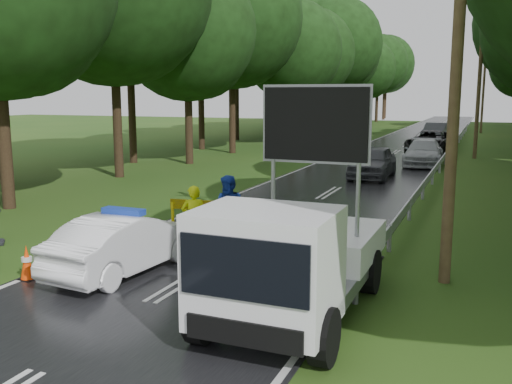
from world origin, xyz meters
The scene contains 20 objects.
ground centered at (0.00, 0.00, 0.00)m, with size 160.00×160.00×0.00m, color #204915.
road centered at (0.00, 30.00, 0.01)m, with size 7.00×140.00×0.02m, color black.
guardrail centered at (3.70, 29.67, 0.55)m, with size 0.12×60.06×0.70m.
utility_pole_near centered at (5.20, 2.00, 5.06)m, with size 1.40×0.24×10.00m.
utility_pole_mid centered at (5.20, 28.00, 5.06)m, with size 1.40×0.24×10.00m.
utility_pole_far centered at (5.20, 54.00, 5.06)m, with size 1.40×0.24×10.00m.
police_sedan centered at (-1.58, -0.01, 0.67)m, with size 1.77×4.18×1.48m.
work_truck centered at (2.80, -1.23, 1.12)m, with size 2.38×5.22×4.14m.
barrier centered at (-0.72, 3.13, 0.88)m, with size 2.80×0.44×1.17m.
officer centered at (-0.89, 2.00, 0.88)m, with size 0.64×0.42×1.75m, color #C2DE0C.
civilian centered at (-0.35, 3.00, 0.95)m, with size 0.92×0.72×1.90m, color #1A3BAE.
queue_car_first centered at (0.80, 17.07, 0.78)m, with size 1.85×4.60×1.57m, color #44474D.
queue_car_second centered at (2.57, 23.07, 0.73)m, with size 2.05×5.03×1.46m, color #ADB1B6.
queue_car_third centered at (2.29, 30.20, 0.78)m, with size 2.59×5.62×1.56m, color black.
queue_car_fourth centered at (1.81, 40.18, 0.81)m, with size 1.72×4.94×1.63m, color #3F4147.
cone_near_left centered at (-3.25, -1.26, 0.38)m, with size 0.37×0.37×0.78m.
cone_center centered at (-0.88, 2.00, 0.40)m, with size 0.39×0.39×0.83m.
cone_far centered at (0.19, 2.50, 0.31)m, with size 0.30×0.30×0.64m.
cone_left_mid centered at (-3.40, 3.00, 0.35)m, with size 0.34×0.34×0.73m.
cone_right centered at (3.50, 3.26, 0.36)m, with size 0.35×0.35×0.74m.
Camera 1 is at (5.87, -10.47, 4.00)m, focal length 40.00 mm.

